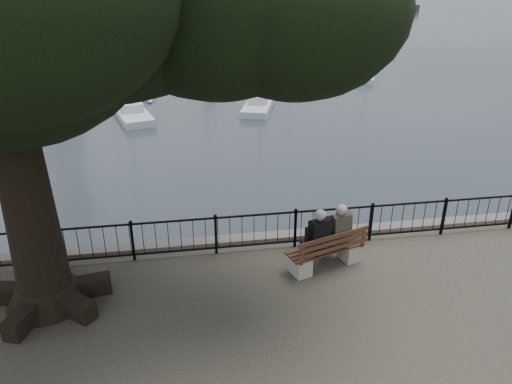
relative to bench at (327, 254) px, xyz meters
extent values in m
cube|color=#504B46|center=(-1.52, 1.55, -0.85)|extent=(200.00, 0.40, 1.20)
plane|color=#21282E|center=(-1.52, 101.55, -1.35)|extent=(260.00, 260.00, 0.00)
cube|color=black|center=(-1.52, 1.05, 0.63)|extent=(22.00, 0.04, 0.04)
cube|color=black|center=(-1.52, 1.05, -0.20)|extent=(22.00, 0.04, 0.04)
cube|color=gray|center=(-0.67, -0.18, -0.13)|extent=(0.50, 0.57, 0.44)
cube|color=gray|center=(0.64, 0.26, -0.13)|extent=(0.50, 0.57, 0.44)
cube|color=#392115|center=(-0.01, 0.04, 0.13)|extent=(1.99, 1.10, 0.04)
cube|color=#392115|center=(0.08, -0.23, 0.45)|extent=(1.83, 0.64, 0.43)
cube|color=black|center=(-0.28, -0.04, 0.25)|extent=(0.46, 0.42, 0.26)
cube|color=black|center=(-0.24, -0.15, 0.66)|extent=(0.52, 0.39, 0.64)
sphere|color=tan|center=(-0.26, -0.11, 1.11)|extent=(0.24, 0.24, 0.24)
ellipsoid|color=#969696|center=(-0.25, -0.13, 1.14)|extent=(0.26, 0.26, 0.22)
cube|color=black|center=(-0.37, 0.26, -0.11)|extent=(0.47, 0.55, 0.48)
cube|color=#2B2924|center=(0.27, 0.15, 0.25)|extent=(0.46, 0.42, 0.26)
cube|color=#2B2924|center=(0.31, 0.03, 0.66)|extent=(0.52, 0.39, 0.64)
sphere|color=tan|center=(0.30, 0.07, 1.11)|extent=(0.24, 0.24, 0.24)
ellipsoid|color=#969696|center=(0.30, 0.05, 1.14)|extent=(0.26, 0.26, 0.22)
cube|color=#2B2924|center=(0.18, 0.44, -0.11)|extent=(0.47, 0.55, 0.48)
cone|color=black|center=(-6.23, -0.35, -0.10)|extent=(1.71, 1.71, 0.50)
cone|color=black|center=(-6.23, -0.35, 2.67)|extent=(1.11, 1.11, 6.05)
ellipsoid|color=black|center=(-1.09, -0.65, 5.50)|extent=(4.03, 4.03, 3.15)
cube|color=#504B46|center=(-19.52, 60.55, -0.75)|extent=(10.51, 10.51, 1.40)
cube|color=#504B46|center=(0.48, 48.55, -0.75)|extent=(5.65, 5.65, 1.40)
cube|color=gray|center=(0.48, 48.55, 1.63)|extent=(2.07, 2.44, 3.76)
cube|color=silver|center=(-11.14, 15.17, -1.25)|extent=(1.79, 5.71, 0.63)
cube|color=silver|center=(-11.14, 15.17, -0.75)|extent=(1.24, 2.35, 0.47)
cube|color=silver|center=(-5.78, 17.59, -1.25)|extent=(2.83, 5.64, 0.60)
cube|color=silver|center=(-5.78, 17.59, -0.75)|extent=(1.63, 2.42, 0.45)
cube|color=silver|center=(1.46, 18.17, -1.25)|extent=(2.90, 5.30, 0.57)
cube|color=silver|center=(1.46, 18.17, -0.75)|extent=(1.62, 2.30, 0.43)
cylinder|color=#AEADBA|center=(1.46, 17.89, 3.80)|extent=(0.11, 0.11, 9.50)
cube|color=silver|center=(10.36, 24.87, -1.25)|extent=(3.05, 4.87, 0.53)
cube|color=silver|center=(10.36, 24.87, -0.75)|extent=(1.64, 2.15, 0.39)
cylinder|color=#AEADBA|center=(10.36, 24.60, 2.74)|extent=(0.11, 0.11, 7.40)
cube|color=silver|center=(-12.12, 25.54, -1.25)|extent=(2.62, 6.14, 0.66)
cube|color=silver|center=(-12.12, 25.54, -0.75)|extent=(1.60, 2.59, 0.50)
cube|color=silver|center=(-0.65, 35.05, -1.25)|extent=(1.77, 5.46, 0.60)
cube|color=silver|center=(-0.65, 35.05, -0.75)|extent=(1.21, 2.25, 0.45)
cube|color=silver|center=(7.05, 35.31, -1.25)|extent=(1.99, 5.25, 0.57)
cube|color=silver|center=(7.05, 35.31, -0.75)|extent=(1.27, 2.19, 0.43)
cylinder|color=#AEADBA|center=(7.05, 35.03, 3.24)|extent=(0.11, 0.11, 8.39)
cube|color=silver|center=(-9.32, 38.32, -1.25)|extent=(3.02, 6.01, 0.64)
cube|color=silver|center=(-9.32, 38.32, -0.75)|extent=(1.74, 2.58, 0.48)
cube|color=silver|center=(-7.36, 32.37, -1.25)|extent=(1.53, 5.45, 0.60)
cube|color=silver|center=(-7.36, 32.37, -0.75)|extent=(1.12, 2.22, 0.45)
cube|color=#2E2B25|center=(23.48, 78.55, -0.85)|extent=(30.00, 8.00, 1.20)
camera|label=1|loc=(-3.24, -9.65, 6.24)|focal=35.00mm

